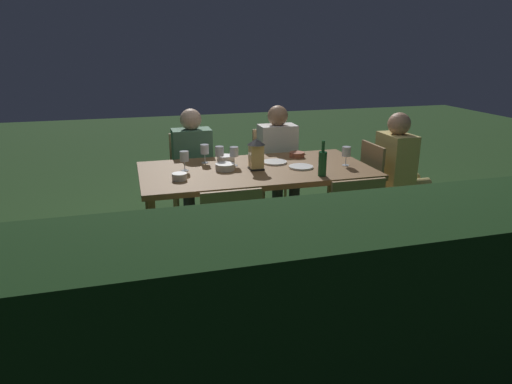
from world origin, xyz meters
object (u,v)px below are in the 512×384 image
Objects in this scene: bowl_olives at (225,158)px; bowl_salad at (297,154)px; plate_a at (301,167)px; chair_side_left_b at (191,171)px; chair_side_right_a at (348,226)px; potted_plant_by_hedge at (497,250)px; wine_glass_a at (219,152)px; green_bottle_on_table at (322,163)px; wine_glass_d at (184,157)px; wine_glass_c at (234,153)px; plate_b at (275,162)px; bowl_bread at (225,167)px; chair_side_right_b at (229,239)px; person_in_mustard at (401,166)px; bowl_dip at (180,176)px; chair_head_near at (381,183)px; dining_table at (256,174)px; lantern_centerpiece at (256,152)px; wine_glass_b at (346,152)px; person_in_cream at (279,156)px; person_in_green at (193,162)px; chair_side_left_a at (273,166)px; wine_glass_e at (205,150)px.

bowl_salad is (-0.68, 0.06, 0.00)m from bowl_olives.
bowl_salad is at bearing -105.26° from plate_a.
chair_side_left_b and chair_side_right_a have the same top height.
potted_plant_by_hedge is (-0.74, 1.79, -0.28)m from bowl_salad.
chair_side_left_b is at bearing -76.79° from wine_glass_a.
green_bottle_on_table reaches higher than wine_glass_d.
plate_b is (-0.37, 0.00, -0.11)m from wine_glass_c.
bowl_bread is at bearing -8.99° from plate_a.
chair_side_right_b is 1.06m from wine_glass_d.
green_bottle_on_table is (-0.90, 1.27, 0.34)m from chair_side_left_b.
person_in_mustard is 9.67× the size of bowl_dip.
chair_side_right_b and chair_side_left_b have the same top height.
potted_plant_by_hedge is (0.01, 1.49, -0.02)m from chair_head_near.
chair_side_right_a is at bearing 48.61° from chair_head_near.
dining_table is 7.47× the size of lantern_centerpiece.
bowl_olives is at bearing -132.41° from bowl_dip.
wine_glass_c is at bearing -47.76° from lantern_centerpiece.
wine_glass_b is at bearing -147.71° from chair_side_right_b.
plate_a is (-0.99, 0.17, -0.11)m from wine_glass_d.
bowl_bread is (0.71, -0.92, 0.26)m from chair_side_right_a.
chair_side_left_b is at bearing -12.38° from person_in_cream.
wine_glass_a is (0.74, -0.56, 0.01)m from green_bottle_on_table.
wine_glass_d reaches higher than bowl_dip.
lantern_centerpiece reaches higher than bowl_dip.
person_in_cream is at bearing -112.28° from plate_b.
green_bottle_on_table is at bearing 130.06° from person_in_green.
wine_glass_b is at bearing 154.68° from bowl_olives.
wine_glass_b is at bearing -177.67° from bowl_dip.
wine_glass_d is (1.06, -0.46, 0.01)m from green_bottle_on_table.
chair_side_left_a is at bearing -116.34° from chair_side_right_b.
chair_side_right_b and chair_side_right_a have the same top height.
bowl_olives is at bearing -80.51° from wine_glass_c.
lantern_centerpiece is 1.19× the size of plate_b.
person_in_mustard is at bearing 170.44° from wine_glass_e.
person_in_green is 6.80× the size of wine_glass_b.
chair_side_right_b is 5.29× the size of bowl_bread.
lantern_centerpiece is (0.45, 0.73, 0.23)m from person_in_cream.
wine_glass_a reaches higher than plate_a.
chair_side_right_a is at bearing 120.27° from wine_glass_c.
bowl_dip is at bearing 12.34° from lantern_centerpiece.
chair_head_near is at bearing 166.26° from bowl_olives.
lantern_centerpiece reaches higher than chair_head_near.
lantern_centerpiece is at bearing 1.19° from person_in_mustard.
person_in_mustard is 1.34m from chair_side_right_a.
wine_glass_c is 0.18m from bowl_bread.
wine_glass_d is (0.60, -0.12, -0.03)m from lantern_centerpiece.
dining_table is at bearing 122.32° from person_in_green.
bowl_olives is at bearing -147.07° from wine_glass_d.
wine_glass_a is at bearing -6.89° from plate_b.
wine_glass_a is 0.16m from wine_glass_e.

